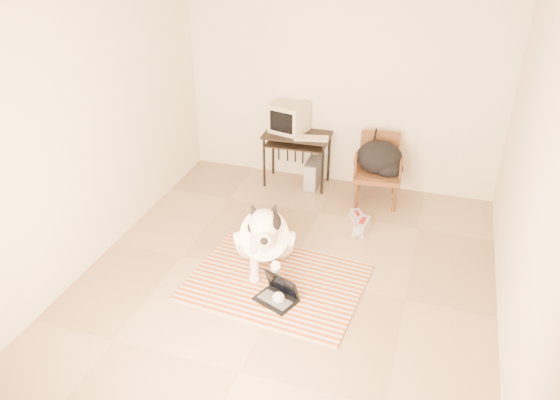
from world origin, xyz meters
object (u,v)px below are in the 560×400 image
at_px(pc_tower, 313,174).
at_px(backpack, 381,159).
at_px(crt_monitor, 289,118).
at_px(computer_desk, 297,142).
at_px(dog, 265,237).
at_px(laptop, 278,294).
at_px(rattan_chair, 378,169).

bearing_deg(pc_tower, backpack, -9.23).
bearing_deg(crt_monitor, backpack, -10.09).
bearing_deg(crt_monitor, computer_desk, -30.44).
bearing_deg(dog, laptop, -57.98).
distance_m(dog, backpack, 1.97).
height_order(dog, crt_monitor, crt_monitor).
relative_size(computer_desk, backpack, 1.47).
relative_size(dog, laptop, 2.64).
height_order(dog, pc_tower, dog).
bearing_deg(laptop, computer_desk, 102.07).
xyz_separation_m(pc_tower, rattan_chair, (0.84, -0.10, 0.24)).
relative_size(dog, crt_monitor, 2.38).
bearing_deg(rattan_chair, pc_tower, 173.30).
bearing_deg(dog, computer_desk, 96.50).
relative_size(crt_monitor, backpack, 0.85).
distance_m(dog, laptop, 0.61).
distance_m(crt_monitor, pc_tower, 0.79).
relative_size(pc_tower, backpack, 0.67).
height_order(rattan_chair, backpack, rattan_chair).
bearing_deg(backpack, crt_monitor, 169.91).
distance_m(dog, pc_tower, 1.90).
relative_size(crt_monitor, pc_tower, 1.27).
bearing_deg(laptop, rattan_chair, 76.07).
xyz_separation_m(laptop, computer_desk, (-0.50, 2.36, 0.52)).
relative_size(laptop, rattan_chair, 0.53).
distance_m(computer_desk, crt_monitor, 0.32).
bearing_deg(backpack, dog, -116.69).
xyz_separation_m(pc_tower, backpack, (0.87, -0.14, 0.39)).
bearing_deg(computer_desk, backpack, -7.41).
bearing_deg(backpack, pc_tower, 170.77).
relative_size(laptop, backpack, 0.77).
distance_m(pc_tower, rattan_chair, 0.88).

